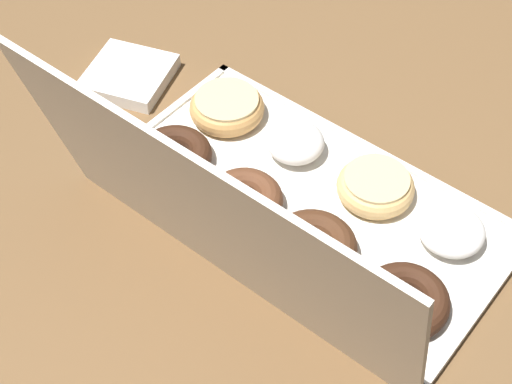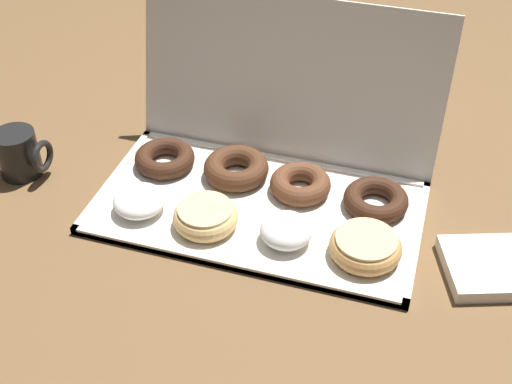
# 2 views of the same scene
# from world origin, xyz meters

# --- Properties ---
(ground_plane) EXTENTS (3.00, 3.00, 0.00)m
(ground_plane) POSITION_xyz_m (0.00, 0.00, 0.00)
(ground_plane) COLOR brown
(donut_box) EXTENTS (0.57, 0.31, 0.01)m
(donut_box) POSITION_xyz_m (0.00, 0.00, 0.01)
(donut_box) COLOR silver
(donut_box) RESTS_ON ground
(box_lid_open) EXTENTS (0.57, 0.08, 0.31)m
(box_lid_open) POSITION_xyz_m (0.00, 0.19, 0.15)
(box_lid_open) COLOR silver
(box_lid_open) RESTS_ON ground
(powdered_filled_donut_0) EXTENTS (0.09, 0.09, 0.04)m
(powdered_filled_donut_0) POSITION_xyz_m (-0.19, -0.07, 0.03)
(powdered_filled_donut_0) COLOR white
(powdered_filled_donut_0) RESTS_ON donut_box
(glazed_ring_donut_1) EXTENTS (0.11, 0.11, 0.04)m
(glazed_ring_donut_1) POSITION_xyz_m (-0.07, -0.07, 0.03)
(glazed_ring_donut_1) COLOR #E5B770
(glazed_ring_donut_1) RESTS_ON donut_box
(powdered_filled_donut_2) EXTENTS (0.09, 0.09, 0.05)m
(powdered_filled_donut_2) POSITION_xyz_m (0.07, -0.07, 0.03)
(powdered_filled_donut_2) COLOR white
(powdered_filled_donut_2) RESTS_ON donut_box
(glazed_ring_donut_3) EXTENTS (0.12, 0.12, 0.04)m
(glazed_ring_donut_3) POSITION_xyz_m (0.20, -0.06, 0.03)
(glazed_ring_donut_3) COLOR tan
(glazed_ring_donut_3) RESTS_ON donut_box
(chocolate_cake_ring_donut_4) EXTENTS (0.11, 0.11, 0.03)m
(chocolate_cake_ring_donut_4) POSITION_xyz_m (-0.20, 0.06, 0.03)
(chocolate_cake_ring_donut_4) COLOR #381E11
(chocolate_cake_ring_donut_4) RESTS_ON donut_box
(chocolate_cake_ring_donut_5) EXTENTS (0.12, 0.12, 0.04)m
(chocolate_cake_ring_donut_5) POSITION_xyz_m (-0.06, 0.07, 0.03)
(chocolate_cake_ring_donut_5) COLOR #472816
(chocolate_cake_ring_donut_5) RESTS_ON donut_box
(chocolate_cake_ring_donut_6) EXTENTS (0.11, 0.11, 0.04)m
(chocolate_cake_ring_donut_6) POSITION_xyz_m (0.06, 0.06, 0.03)
(chocolate_cake_ring_donut_6) COLOR #59331E
(chocolate_cake_ring_donut_6) RESTS_ON donut_box
(chocolate_cake_ring_donut_7) EXTENTS (0.11, 0.11, 0.03)m
(chocolate_cake_ring_donut_7) POSITION_xyz_m (0.20, 0.06, 0.03)
(chocolate_cake_ring_donut_7) COLOR #381E11
(chocolate_cake_ring_donut_7) RESTS_ON donut_box
(coffee_mug) EXTENTS (0.10, 0.08, 0.09)m
(coffee_mug) POSITION_xyz_m (-0.46, -0.03, 0.05)
(coffee_mug) COLOR black
(coffee_mug) RESTS_ON ground
(napkin_stack) EXTENTS (0.17, 0.17, 0.02)m
(napkin_stack) POSITION_xyz_m (0.39, -0.04, 0.01)
(napkin_stack) COLOR white
(napkin_stack) RESTS_ON ground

